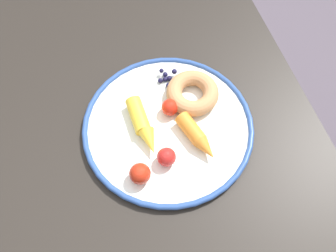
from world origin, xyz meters
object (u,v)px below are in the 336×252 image
Objects in this scene: dining_table at (150,159)px; plate at (168,127)px; blueberry_pile at (169,78)px; tomato_far at (166,157)px; carrot_orange at (197,137)px; tomato_near at (140,174)px; carrot_yellow at (142,126)px; tomato_mid at (170,107)px; donut at (193,93)px.

plate is (-0.01, 0.05, 0.11)m from dining_table.
tomato_far is (0.19, -0.06, 0.01)m from blueberry_pile.
tomato_near reaches higher than carrot_orange.
tomato_mid is at bearing 110.73° from carrot_yellow.
plate is 0.07m from carrot_orange.
donut is at bearing 118.92° from dining_table.
carrot_yellow is at bearing -160.79° from dining_table.
dining_table is at bearing 19.21° from carrot_yellow.
dining_table is 0.19m from donut.
blueberry_pile is at bearing 165.26° from tomato_mid.
blueberry_pile is 0.08m from tomato_mid.
tomato_mid reaches higher than dining_table.
tomato_far is at bearing -70.19° from carrot_orange.
carrot_orange is (0.05, 0.05, 0.02)m from plate.
carrot_orange is at bearing 61.03° from carrot_yellow.
tomato_mid is at bearing 125.77° from dining_table.
dining_table is at bearing -33.49° from blueberry_pile.
tomato_far is (0.06, 0.02, 0.13)m from dining_table.
tomato_mid is 0.11m from tomato_far.
plate is at bearing -53.10° from donut.
carrot_yellow is 1.17× the size of donut.
carrot_yellow is (-0.02, -0.01, 0.13)m from dining_table.
blueberry_pile reaches higher than dining_table.
tomato_far is (0.07, -0.03, 0.02)m from plate.
tomato_near reaches higher than carrot_yellow.
carrot_yellow is 0.14m from blueberry_pile.
carrot_yellow is 3.67× the size of tomato_mid.
plate is 9.48× the size of tomato_far.
plate is at bearing 104.31° from dining_table.
carrot_orange is at bearing 43.46° from plate.
carrot_orange is at bearing 109.81° from tomato_far.
dining_table is 3.23× the size of plate.
donut is 0.21m from tomato_near.
tomato_mid is (0.02, -0.06, 0.00)m from donut.
donut reaches higher than plate.
carrot_yellow is at bearing -118.97° from carrot_orange.
blueberry_pile is (-0.12, 0.08, 0.12)m from dining_table.
tomato_near is at bearing -70.83° from carrot_orange.
dining_table is 0.15m from tomato_mid.
plate is at bearing -136.54° from carrot_orange.
tomato_mid reaches higher than blueberry_pile.
carrot_orange is 0.14m from tomato_near.
tomato_near is (0.08, -0.04, 0.14)m from dining_table.
carrot_orange is (0.04, 0.09, 0.13)m from dining_table.
plate is 7.02× the size of blueberry_pile.
tomato_mid is (-0.03, 0.07, 0.00)m from carrot_yellow.
tomato_mid is at bearing 142.19° from tomato_near.
carrot_orange is 3.07× the size of tomato_far.
blueberry_pile is at bearing 146.51° from dining_table.
blueberry_pile is at bearing 140.04° from carrot_yellow.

